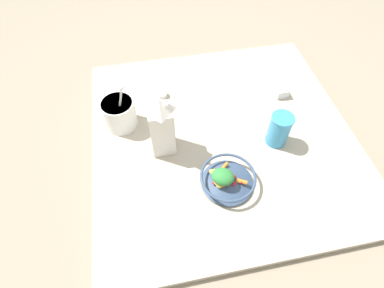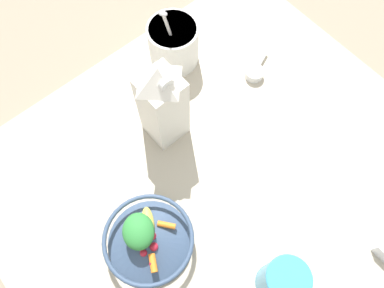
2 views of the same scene
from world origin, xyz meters
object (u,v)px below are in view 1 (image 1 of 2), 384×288
at_px(yogurt_tub, 119,113).
at_px(spice_jar, 281,92).
at_px(milk_carton, 161,126).
at_px(fruit_bowl, 227,179).
at_px(drinking_cup, 279,129).

bearing_deg(yogurt_tub, spice_jar, -87.43).
bearing_deg(yogurt_tub, milk_carton, -134.85).
relative_size(fruit_bowl, yogurt_tub, 0.80).
height_order(yogurt_tub, spice_jar, yogurt_tub).
height_order(fruit_bowl, drinking_cup, drinking_cup).
height_order(fruit_bowl, milk_carton, milk_carton).
distance_m(yogurt_tub, drinking_cup, 0.63).
xyz_separation_m(milk_carton, spice_jar, (0.19, -0.56, -0.11)).
relative_size(milk_carton, yogurt_tub, 1.07).
xyz_separation_m(fruit_bowl, spice_jar, (0.39, -0.36, -0.02)).
bearing_deg(fruit_bowl, yogurt_tub, 44.32).
distance_m(fruit_bowl, spice_jar, 0.53).
distance_m(milk_carton, drinking_cup, 0.45).
bearing_deg(fruit_bowl, spice_jar, -42.59).
relative_size(milk_carton, drinking_cup, 1.86).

